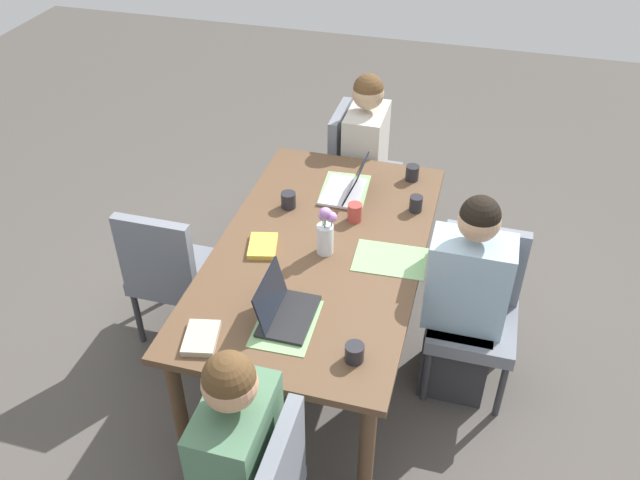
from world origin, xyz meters
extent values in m
plane|color=#4C4742|center=(0.00, 0.00, 0.00)|extent=(10.00, 10.00, 0.00)
cube|color=brown|center=(0.00, 0.00, 0.73)|extent=(1.86, 1.05, 0.04)
cylinder|color=brown|center=(-0.85, -0.44, 0.35)|extent=(0.07, 0.07, 0.71)
cylinder|color=brown|center=(0.85, -0.44, 0.35)|extent=(0.07, 0.07, 0.71)
cylinder|color=brown|center=(-0.85, 0.44, 0.35)|extent=(0.07, 0.07, 0.71)
cylinder|color=brown|center=(0.85, 0.44, 0.35)|extent=(0.07, 0.07, 0.71)
cube|color=slate|center=(-1.24, -0.02, 0.41)|extent=(0.44, 0.44, 0.08)
cube|color=slate|center=(-1.24, -0.21, 0.68)|extent=(0.42, 0.06, 0.45)
cylinder|color=#333338|center=(-1.43, 0.17, 0.18)|extent=(0.04, 0.04, 0.37)
cylinder|color=#333338|center=(-1.05, 0.17, 0.18)|extent=(0.04, 0.04, 0.37)
cylinder|color=#333338|center=(-1.43, -0.21, 0.18)|extent=(0.04, 0.04, 0.37)
cylinder|color=#333338|center=(-1.05, -0.21, 0.18)|extent=(0.04, 0.04, 0.37)
cube|color=#2D2D33|center=(-1.18, -0.02, 0.23)|extent=(0.34, 0.36, 0.45)
cube|color=#B7B2A8|center=(-1.18, -0.02, 0.70)|extent=(0.40, 0.24, 0.50)
sphere|color=tan|center=(-1.18, -0.02, 1.07)|extent=(0.20, 0.20, 0.20)
sphere|color=#51381E|center=(-1.18, -0.02, 1.10)|extent=(0.19, 0.19, 0.19)
cube|color=slate|center=(1.27, 0.20, 0.68)|extent=(0.42, 0.06, 0.45)
cube|color=#4C7556|center=(1.21, 0.01, 0.70)|extent=(0.40, 0.24, 0.50)
sphere|color=tan|center=(1.21, 0.01, 1.07)|extent=(0.20, 0.20, 0.20)
sphere|color=#51381E|center=(1.21, 0.01, 1.10)|extent=(0.19, 0.19, 0.19)
cube|color=slate|center=(0.01, 0.82, 0.41)|extent=(0.44, 0.44, 0.08)
cube|color=slate|center=(-0.18, 0.82, 0.68)|extent=(0.06, 0.42, 0.45)
cylinder|color=#333338|center=(0.20, 1.01, 0.18)|extent=(0.04, 0.04, 0.37)
cylinder|color=#333338|center=(0.20, 0.63, 0.18)|extent=(0.04, 0.04, 0.37)
cylinder|color=#333338|center=(-0.18, 1.01, 0.18)|extent=(0.04, 0.04, 0.37)
cylinder|color=#333338|center=(-0.18, 0.63, 0.18)|extent=(0.04, 0.04, 0.37)
cube|color=#2D2D33|center=(0.01, 0.76, 0.23)|extent=(0.36, 0.34, 0.45)
cube|color=#99B7CC|center=(0.01, 0.76, 0.70)|extent=(0.24, 0.40, 0.50)
sphere|color=tan|center=(0.01, 0.76, 1.07)|extent=(0.20, 0.20, 0.20)
sphere|color=black|center=(0.01, 0.76, 1.10)|extent=(0.19, 0.19, 0.19)
cube|color=slate|center=(0.02, -0.83, 0.41)|extent=(0.44, 0.44, 0.08)
cube|color=slate|center=(0.21, -0.83, 0.68)|extent=(0.06, 0.42, 0.45)
cylinder|color=#333338|center=(-0.17, -1.02, 0.18)|extent=(0.04, 0.04, 0.37)
cylinder|color=#333338|center=(-0.17, -0.64, 0.18)|extent=(0.04, 0.04, 0.37)
cylinder|color=#333338|center=(0.21, -1.02, 0.18)|extent=(0.04, 0.04, 0.37)
cylinder|color=#333338|center=(0.21, -0.64, 0.18)|extent=(0.04, 0.04, 0.37)
cylinder|color=silver|center=(0.03, 0.03, 0.83)|extent=(0.09, 0.09, 0.16)
sphere|color=#B27AC6|center=(0.04, 0.03, 1.00)|extent=(0.05, 0.05, 0.05)
cylinder|color=#477A3D|center=(0.04, 0.03, 0.95)|extent=(0.01, 0.01, 0.09)
sphere|color=#B27AC6|center=(0.02, 0.06, 0.96)|extent=(0.05, 0.05, 0.05)
cylinder|color=#477A3D|center=(0.02, 0.06, 0.94)|extent=(0.01, 0.01, 0.05)
sphere|color=#B27AC6|center=(0.01, 0.03, 0.98)|extent=(0.06, 0.06, 0.06)
cylinder|color=#477A3D|center=(0.01, 0.03, 0.94)|extent=(0.01, 0.01, 0.07)
sphere|color=#B27AC6|center=(0.03, 0.02, 0.97)|extent=(0.05, 0.05, 0.05)
cylinder|color=#477A3D|center=(0.03, 0.02, 0.94)|extent=(0.01, 0.01, 0.06)
cube|color=#7FAD70|center=(-0.56, -0.01, 0.75)|extent=(0.38, 0.28, 0.00)
cube|color=#7FAD70|center=(0.57, 0.00, 0.75)|extent=(0.37, 0.27, 0.00)
cube|color=#7FAD70|center=(0.00, 0.36, 0.75)|extent=(0.28, 0.37, 0.00)
cube|color=silver|center=(-0.52, -0.01, 0.76)|extent=(0.32, 0.22, 0.02)
cube|color=black|center=(-0.52, 0.06, 0.86)|extent=(0.31, 0.09, 0.19)
cube|color=black|center=(0.53, 0.00, 0.76)|extent=(0.32, 0.22, 0.02)
cube|color=black|center=(0.53, -0.08, 0.87)|extent=(0.31, 0.05, 0.20)
cylinder|color=#232328|center=(-0.78, 0.35, 0.79)|extent=(0.08, 0.08, 0.09)
cylinder|color=#232328|center=(0.70, 0.34, 0.79)|extent=(0.08, 0.08, 0.08)
cylinder|color=#232328|center=(-0.46, 0.42, 0.79)|extent=(0.07, 0.07, 0.09)
cylinder|color=#232328|center=(-0.31, -0.27, 0.79)|extent=(0.08, 0.08, 0.09)
cylinder|color=#AD3D38|center=(-0.29, 0.12, 0.80)|extent=(0.08, 0.08, 0.10)
cube|color=gold|center=(0.08, -0.28, 0.76)|extent=(0.23, 0.18, 0.03)
cube|color=#B2A38E|center=(0.76, -0.32, 0.76)|extent=(0.22, 0.18, 0.03)
camera|label=1|loc=(2.57, 0.71, 2.84)|focal=37.16mm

